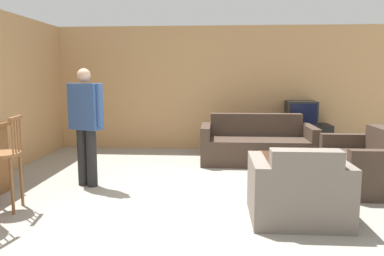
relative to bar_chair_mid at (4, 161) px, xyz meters
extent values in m
plane|color=gray|center=(2.23, 0.25, -0.60)|extent=(24.00, 24.00, 0.00)
cube|color=tan|center=(2.23, 3.89, 0.70)|extent=(9.40, 0.08, 2.60)
cylinder|color=brown|center=(-0.02, 0.00, 0.07)|extent=(0.48, 0.48, 0.04)
cylinder|color=brown|center=(0.11, 0.16, -0.27)|extent=(0.04, 0.04, 0.65)
cylinder|color=brown|center=(0.15, -0.12, -0.27)|extent=(0.04, 0.04, 0.65)
cylinder|color=brown|center=(0.14, 0.15, 0.28)|extent=(0.02, 0.02, 0.38)
cylinder|color=brown|center=(0.15, 0.07, 0.28)|extent=(0.02, 0.02, 0.38)
cylinder|color=brown|center=(0.17, -0.02, 0.28)|extent=(0.02, 0.02, 0.38)
cylinder|color=brown|center=(0.18, -0.10, 0.28)|extent=(0.02, 0.02, 0.38)
cube|color=brown|center=(0.16, 0.02, 0.50)|extent=(0.09, 0.36, 0.04)
cube|color=#423328|center=(3.20, 2.65, -0.37)|extent=(1.71, 0.95, 0.45)
cube|color=#423328|center=(3.20, 3.01, 0.06)|extent=(1.71, 0.22, 0.41)
cube|color=#423328|center=(2.27, 2.65, -0.26)|extent=(0.16, 0.95, 0.68)
cube|color=#423328|center=(4.14, 2.65, -0.26)|extent=(0.16, 0.95, 0.68)
cube|color=#70665B|center=(3.36, -0.02, -0.37)|extent=(0.70, 0.90, 0.45)
cube|color=#70665B|center=(3.36, -0.36, 0.05)|extent=(0.70, 0.22, 0.39)
cube|color=#70665B|center=(3.79, -0.02, -0.26)|extent=(0.16, 0.90, 0.67)
cube|color=#70665B|center=(2.93, -0.02, -0.26)|extent=(0.16, 0.90, 0.67)
cube|color=#423328|center=(4.56, 1.26, -0.37)|extent=(0.87, 1.13, 0.45)
cube|color=#423328|center=(4.56, 1.90, -0.27)|extent=(0.87, 0.16, 0.66)
cube|color=#423328|center=(4.56, 0.61, -0.27)|extent=(0.87, 0.16, 0.66)
cube|color=#472D1E|center=(3.39, 1.35, -0.22)|extent=(0.54, 0.89, 0.04)
cube|color=#472D1E|center=(3.17, 0.95, -0.42)|extent=(0.06, 0.06, 0.36)
cube|color=#472D1E|center=(3.62, 0.95, -0.42)|extent=(0.06, 0.06, 0.36)
cube|color=#472D1E|center=(3.17, 1.76, -0.42)|extent=(0.06, 0.06, 0.36)
cube|color=#472D1E|center=(3.62, 1.76, -0.42)|extent=(0.06, 0.06, 0.36)
cube|color=black|center=(4.16, 3.57, -0.30)|extent=(1.21, 0.49, 0.59)
cube|color=black|center=(4.16, 3.57, 0.23)|extent=(0.58, 0.50, 0.47)
cube|color=black|center=(4.16, 3.32, 0.23)|extent=(0.51, 0.01, 0.40)
cube|color=#33704C|center=(3.36, 1.42, -0.19)|extent=(0.21, 0.15, 0.03)
cylinder|color=black|center=(0.69, 1.01, -0.19)|extent=(0.15, 0.15, 0.82)
cylinder|color=black|center=(0.54, 1.07, -0.19)|extent=(0.15, 0.15, 0.82)
cube|color=#335189|center=(0.62, 1.04, 0.55)|extent=(0.51, 0.35, 0.65)
cylinder|color=#335189|center=(0.86, 0.95, 0.57)|extent=(0.09, 0.09, 0.60)
cylinder|color=#335189|center=(0.38, 1.14, 0.57)|extent=(0.09, 0.09, 0.60)
sphere|color=tan|center=(0.62, 1.04, 0.98)|extent=(0.19, 0.19, 0.19)
camera|label=1|loc=(2.47, -4.09, 0.98)|focal=35.00mm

